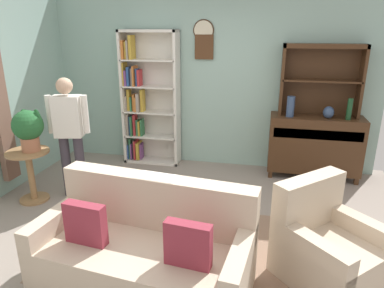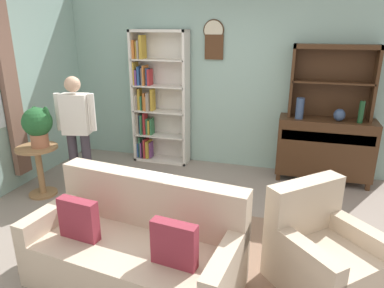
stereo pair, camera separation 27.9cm
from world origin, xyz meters
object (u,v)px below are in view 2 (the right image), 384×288
vase_round (339,115)px  couch_floral (137,249)px  person_reading (77,127)px  sideboard_hutch (333,72)px  book_stack (174,196)px  potted_plant_large (38,124)px  plant_stand (39,166)px  vase_tall (300,108)px  bottle_wine (361,112)px  bookshelf (156,100)px  coffee_table (186,202)px  sideboard (324,147)px  armchair_floral (322,255)px

vase_round → couch_floral: size_ratio=0.09×
person_reading → sideboard_hutch: bearing=24.2°
book_stack → potted_plant_large: bearing=167.8°
vase_round → plant_stand: (-3.73, -1.49, -0.59)m
vase_tall → person_reading: 3.01m
couch_floral → bottle_wine: bearing=52.1°
bookshelf → person_reading: 1.50m
bookshelf → coffee_table: 2.33m
potted_plant_large → book_stack: (1.96, -0.42, -0.52)m
vase_round → bottle_wine: bottle_wine is taller
sideboard → person_reading: bearing=-157.4°
vase_round → book_stack: bearing=-132.4°
potted_plant_large → coffee_table: (2.06, -0.32, -0.62)m
sideboard_hutch → armchair_floral: sideboard_hutch is taller
bookshelf → sideboard: size_ratio=1.62×
vase_round → potted_plant_large: size_ratio=0.33×
coffee_table → couch_floral: bearing=-100.8°
bottle_wine → sideboard_hutch: bearing=153.0°
sideboard_hutch → armchair_floral: 2.74m
plant_stand → book_stack: 2.04m
sideboard → couch_floral: size_ratio=0.69×
potted_plant_large → coffee_table: size_ratio=0.64×
bottle_wine → coffee_table: bearing=-137.0°
couch_floral → armchair_floral: 1.59m
sideboard_hutch → armchair_floral: (-0.12, -2.43, -1.27)m
sideboard_hutch → person_reading: size_ratio=0.71×
person_reading → plant_stand: bearing=-150.9°
sideboard → armchair_floral: 2.33m
sideboard → couch_floral: bearing=-121.3°
armchair_floral → person_reading: size_ratio=0.69×
vase_round → bottle_wine: (0.26, -0.02, 0.06)m
armchair_floral → book_stack: armchair_floral is taller
sideboard → potted_plant_large: potted_plant_large is taller
armchair_floral → bookshelf: bearing=135.9°
couch_floral → coffee_table: size_ratio=2.36×
bookshelf → coffee_table: bookshelf is taller
sideboard → coffee_table: bearing=-129.0°
sideboard_hutch → person_reading: (-3.14, -1.41, -0.65)m
vase_round → coffee_table: 2.49m
vase_round → sideboard: bearing=152.8°
sideboard_hutch → book_stack: bearing=-127.7°
sideboard → vase_tall: size_ratio=4.45×
sideboard_hutch → plant_stand: size_ratio=1.63×
sideboard_hutch → person_reading: bearing=-155.8°
couch_floral → potted_plant_large: size_ratio=3.68×
sideboard → coffee_table: (-1.49, -1.84, -0.16)m
coffee_table → book_stack: (-0.10, -0.10, 0.11)m
bookshelf → vase_tall: 2.22m
sideboard_hutch → vase_tall: sideboard_hutch is taller
vase_round → bottle_wine: 0.27m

